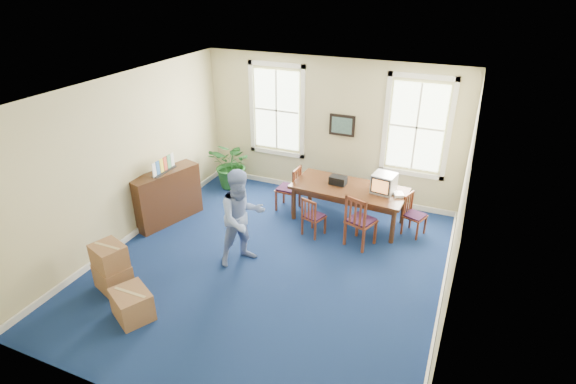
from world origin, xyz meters
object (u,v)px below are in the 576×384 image
at_px(chair_near_left, 314,216).
at_px(credenza, 167,196).
at_px(conference_table, 348,204).
at_px(crt_tv, 384,183).
at_px(man, 242,218).
at_px(cardboard_boxes, 126,265).
at_px(potted_plant, 233,164).

height_order(chair_near_left, credenza, credenza).
bearing_deg(conference_table, chair_near_left, -117.40).
height_order(crt_tv, man, man).
distance_m(man, cardboard_boxes, 2.08).
xyz_separation_m(potted_plant, cardboard_boxes, (0.29, -4.14, -0.16)).
relative_size(man, credenza, 1.21).
xyz_separation_m(chair_near_left, cardboard_boxes, (-2.29, -2.82, 0.02)).
distance_m(crt_tv, cardboard_boxes, 5.08).
xyz_separation_m(conference_table, cardboard_boxes, (-2.77, -3.62, 0.04)).
bearing_deg(man, potted_plant, 69.34).
bearing_deg(conference_table, cardboard_boxes, -123.91).
height_order(chair_near_left, cardboard_boxes, cardboard_boxes).
distance_m(crt_tv, credenza, 4.51).
distance_m(conference_table, chair_near_left, 0.93).
xyz_separation_m(crt_tv, man, (-2.04, -2.22, -0.09)).
distance_m(conference_table, crt_tv, 0.92).
bearing_deg(credenza, potted_plant, 93.93).
bearing_deg(cardboard_boxes, conference_table, 52.53).
relative_size(credenza, potted_plant, 1.24).
distance_m(conference_table, potted_plant, 3.11).
bearing_deg(chair_near_left, crt_tv, -125.78).
xyz_separation_m(conference_table, crt_tv, (0.69, 0.05, 0.60)).
bearing_deg(chair_near_left, man, 75.70).
xyz_separation_m(chair_near_left, man, (-0.87, -1.37, 0.48)).
distance_m(chair_near_left, man, 1.69).
xyz_separation_m(crt_tv, chair_near_left, (-1.17, -0.85, -0.57)).
bearing_deg(crt_tv, chair_near_left, -135.17).
height_order(conference_table, cardboard_boxes, cardboard_boxes).
bearing_deg(chair_near_left, potted_plant, -8.83).
bearing_deg(man, crt_tv, -5.79).
distance_m(credenza, cardboard_boxes, 2.28).
xyz_separation_m(conference_table, chair_near_left, (-0.48, -0.80, 0.02)).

